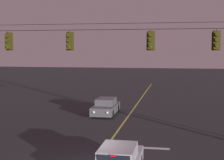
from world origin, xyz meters
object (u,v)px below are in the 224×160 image
Objects in this scene: traffic_light_centre at (151,41)px; traffic_light_right_inner at (216,40)px; traffic_light_left_inner at (69,41)px; traffic_light_leftmost at (8,41)px; car_oncoming_lead at (106,107)px.

traffic_light_right_inner is (3.62, 0.00, 0.00)m from traffic_light_centre.
traffic_light_right_inner is at bearing 0.00° from traffic_light_left_inner.
traffic_light_leftmost is 3.93m from traffic_light_left_inner.
traffic_light_right_inner is at bearing -47.93° from car_oncoming_lead.
traffic_light_centre is (8.76, 0.00, 0.00)m from traffic_light_leftmost.
traffic_light_right_inner is (12.38, 0.00, 0.00)m from traffic_light_leftmost.
traffic_light_left_inner is (3.93, 0.00, 0.00)m from traffic_light_leftmost.
traffic_light_leftmost is 11.31m from car_oncoming_lead.
car_oncoming_lead is (-4.45, 8.94, -5.43)m from traffic_light_centre.
traffic_light_leftmost and traffic_light_centre have the same top height.
traffic_light_centre is (4.83, 0.00, 0.00)m from traffic_light_left_inner.
traffic_light_leftmost is at bearing 180.00° from traffic_light_centre.
traffic_light_leftmost is 8.76m from traffic_light_centre.
traffic_light_centre is at bearing 0.00° from traffic_light_leftmost.
traffic_light_leftmost and traffic_light_right_inner have the same top height.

